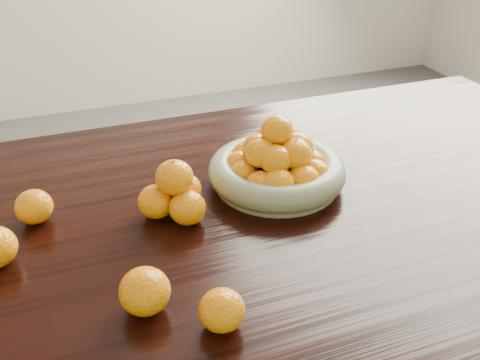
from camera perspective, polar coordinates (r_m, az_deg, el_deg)
name	(u,v)px	position (r m, az deg, el deg)	size (l,w,h in m)	color
dining_table	(229,246)	(1.14, -1.16, -7.02)	(2.00, 1.00, 0.75)	black
fruit_bowl	(277,165)	(1.16, 3.99, 1.58)	(0.30, 0.30, 0.16)	gray
orange_pyramid	(175,194)	(1.06, -6.90, -1.47)	(0.14, 0.14, 0.12)	orange
loose_orange_1	(145,291)	(0.86, -10.12, -11.59)	(0.08, 0.08, 0.08)	orange
loose_orange_2	(222,310)	(0.82, -1.95, -13.70)	(0.07, 0.07, 0.07)	orange
loose_orange_3	(34,207)	(1.11, -21.12, -2.68)	(0.07, 0.07, 0.07)	orange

